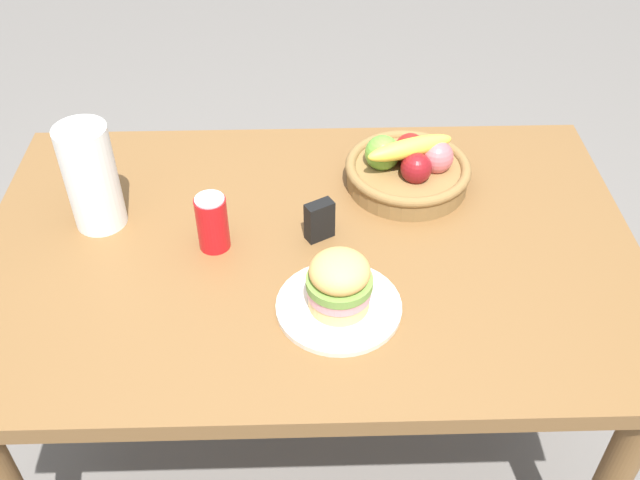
{
  "coord_description": "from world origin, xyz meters",
  "views": [
    {
      "loc": [
        -0.01,
        -1.14,
        1.76
      ],
      "look_at": [
        0.02,
        -0.06,
        0.81
      ],
      "focal_mm": 40.31,
      "sensor_mm": 36.0,
      "label": 1
    }
  ],
  "objects_px": {
    "soda_can": "(212,224)",
    "paper_towel_roll": "(91,177)",
    "plate": "(339,307)",
    "fruit_basket": "(408,168)",
    "napkin_holder": "(319,221)",
    "sandwich": "(339,282)"
  },
  "relations": [
    {
      "from": "soda_can",
      "to": "paper_towel_roll",
      "type": "bearing_deg",
      "value": 160.57
    },
    {
      "from": "sandwich",
      "to": "soda_can",
      "type": "xyz_separation_m",
      "value": [
        -0.25,
        0.19,
        -0.01
      ]
    },
    {
      "from": "soda_can",
      "to": "fruit_basket",
      "type": "xyz_separation_m",
      "value": [
        0.43,
        0.21,
        -0.02
      ]
    },
    {
      "from": "napkin_holder",
      "to": "paper_towel_roll",
      "type": "bearing_deg",
      "value": 143.11
    },
    {
      "from": "plate",
      "to": "fruit_basket",
      "type": "bearing_deg",
      "value": 65.75
    },
    {
      "from": "paper_towel_roll",
      "to": "napkin_holder",
      "type": "distance_m",
      "value": 0.49
    },
    {
      "from": "paper_towel_roll",
      "to": "soda_can",
      "type": "bearing_deg",
      "value": -19.43
    },
    {
      "from": "soda_can",
      "to": "fruit_basket",
      "type": "relative_size",
      "value": 0.43
    },
    {
      "from": "plate",
      "to": "napkin_holder",
      "type": "distance_m",
      "value": 0.22
    },
    {
      "from": "plate",
      "to": "napkin_holder",
      "type": "xyz_separation_m",
      "value": [
        -0.03,
        0.21,
        0.04
      ]
    },
    {
      "from": "sandwich",
      "to": "napkin_holder",
      "type": "bearing_deg",
      "value": 98.39
    },
    {
      "from": "fruit_basket",
      "to": "sandwich",
      "type": "bearing_deg",
      "value": -114.25
    },
    {
      "from": "sandwich",
      "to": "soda_can",
      "type": "relative_size",
      "value": 1.0
    },
    {
      "from": "paper_towel_roll",
      "to": "napkin_holder",
      "type": "relative_size",
      "value": 2.67
    },
    {
      "from": "plate",
      "to": "napkin_holder",
      "type": "relative_size",
      "value": 2.7
    },
    {
      "from": "plate",
      "to": "soda_can",
      "type": "xyz_separation_m",
      "value": [
        -0.25,
        0.19,
        0.06
      ]
    },
    {
      "from": "fruit_basket",
      "to": "paper_towel_roll",
      "type": "bearing_deg",
      "value": -170.29
    },
    {
      "from": "plate",
      "to": "paper_towel_roll",
      "type": "xyz_separation_m",
      "value": [
        -0.51,
        0.28,
        0.11
      ]
    },
    {
      "from": "plate",
      "to": "paper_towel_roll",
      "type": "relative_size",
      "value": 1.01
    },
    {
      "from": "soda_can",
      "to": "paper_towel_roll",
      "type": "height_order",
      "value": "paper_towel_roll"
    },
    {
      "from": "plate",
      "to": "fruit_basket",
      "type": "relative_size",
      "value": 0.84
    },
    {
      "from": "plate",
      "to": "soda_can",
      "type": "bearing_deg",
      "value": 143.56
    }
  ]
}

